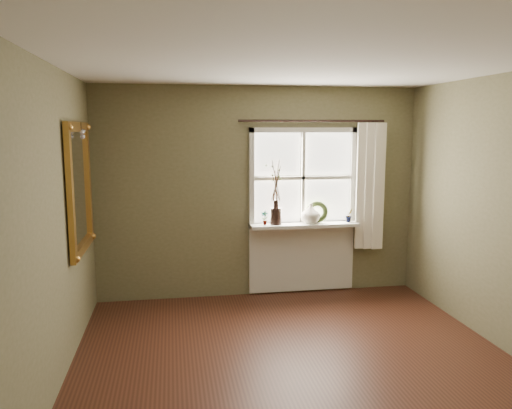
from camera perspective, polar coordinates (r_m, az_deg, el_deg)
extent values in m
plane|color=#3E1E13|center=(4.45, 5.70, -19.30)|extent=(4.50, 4.50, 0.00)
plane|color=silver|center=(3.97, 6.28, 16.05)|extent=(4.50, 4.50, 0.00)
cube|color=#696545|center=(6.23, 0.29, 1.41)|extent=(4.00, 0.10, 2.60)
cube|color=#696545|center=(3.99, -23.72, -3.43)|extent=(0.10, 4.50, 2.60)
cube|color=#696545|center=(1.99, 24.71, -15.36)|extent=(4.00, 0.10, 2.60)
cube|color=silver|center=(6.34, 5.32, -2.26)|extent=(1.36, 0.06, 0.06)
cube|color=silver|center=(6.22, 5.47, 8.47)|extent=(1.36, 0.06, 0.06)
cube|color=silver|center=(6.12, -0.50, 2.97)|extent=(0.06, 0.06, 1.24)
cube|color=silver|center=(6.45, 10.99, 3.11)|extent=(0.06, 0.06, 1.24)
cube|color=silver|center=(6.25, 5.40, 3.06)|extent=(1.24, 0.05, 0.04)
cube|color=silver|center=(6.25, 5.40, 3.06)|extent=(0.04, 0.05, 1.12)
cube|color=white|center=(6.18, 2.45, 5.77)|extent=(0.59, 0.01, 0.53)
cube|color=white|center=(6.35, 8.23, 5.76)|extent=(0.59, 0.01, 0.53)
cube|color=white|center=(6.24, 2.41, 0.35)|extent=(0.59, 0.01, 0.53)
cube|color=white|center=(6.40, 8.11, 0.48)|extent=(0.59, 0.01, 0.53)
cube|color=silver|center=(6.24, 5.56, -2.34)|extent=(1.36, 0.26, 0.04)
cube|color=silver|center=(6.44, 5.24, -6.00)|extent=(1.36, 0.04, 0.88)
cylinder|color=black|center=(6.13, 2.28, -1.33)|extent=(0.15, 0.15, 0.20)
imported|color=beige|center=(6.24, 6.27, -1.01)|extent=(0.31, 0.31, 0.25)
torus|color=#2F3E1B|center=(6.30, 6.99, -1.11)|extent=(0.30, 0.20, 0.28)
imported|color=#2F3E1B|center=(6.11, 1.00, -1.54)|extent=(0.10, 0.09, 0.17)
imported|color=#2F3E1B|center=(6.40, 10.59, -1.23)|extent=(0.11, 0.10, 0.17)
cube|color=white|center=(6.45, 12.82, 2.02)|extent=(0.36, 0.12, 1.59)
cylinder|color=black|center=(6.20, 6.52, 9.47)|extent=(1.84, 0.03, 0.03)
cube|color=white|center=(5.20, -19.58, 1.80)|extent=(0.02, 0.89, 1.09)
cube|color=#AD7933|center=(5.17, -19.80, 8.35)|extent=(0.05, 1.07, 0.09)
cube|color=#AD7933|center=(5.30, -19.15, -4.58)|extent=(0.05, 1.07, 0.09)
cube|color=#AD7933|center=(4.72, -20.46, 1.11)|extent=(0.05, 0.09, 1.09)
cube|color=#AD7933|center=(5.68, -18.65, 2.39)|extent=(0.05, 0.09, 1.09)
sphere|color=silver|center=(5.13, -19.28, 7.78)|extent=(0.04, 0.04, 0.04)
sphere|color=silver|center=(5.16, -19.20, 7.34)|extent=(0.04, 0.04, 0.04)
sphere|color=silver|center=(5.19, -19.17, 7.90)|extent=(0.04, 0.04, 0.04)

